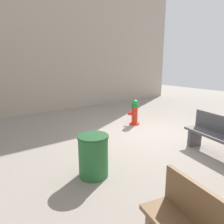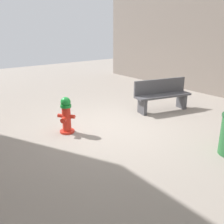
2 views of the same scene
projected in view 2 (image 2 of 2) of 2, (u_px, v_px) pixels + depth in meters
ground_plane at (114, 127)px, 6.62m from camera, size 23.40×23.40×0.00m
fire_hydrant at (66, 115)px, 6.14m from camera, size 0.40×0.39×0.89m
bench_near at (162, 94)px, 7.79m from camera, size 1.84×0.85×0.95m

